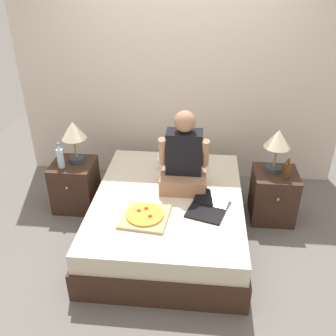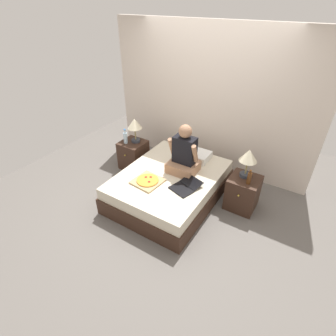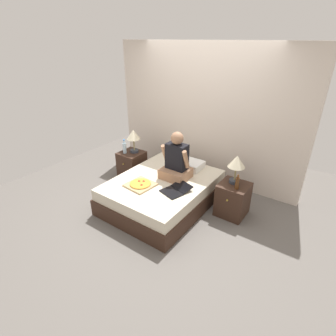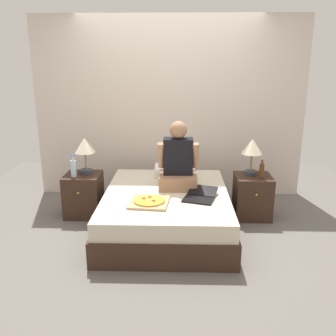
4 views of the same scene
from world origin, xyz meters
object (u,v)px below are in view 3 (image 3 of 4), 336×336
laptop (175,190)px  nightstand_right (233,199)px  pizza_box (140,184)px  bed (163,192)px  lamp_on_right_nightstand (237,163)px  lamp_on_left_nightstand (133,136)px  beer_bottle (237,183)px  nightstand_left (132,165)px  person_seated (176,161)px  water_bottle (125,148)px

laptop → nightstand_right: bearing=40.8°
pizza_box → nightstand_right: bearing=31.7°
laptop → bed: bearing=152.6°
lamp_on_right_nightstand → nightstand_right: bearing=-59.1°
lamp_on_left_nightstand → beer_bottle: (2.15, -0.15, -0.23)m
nightstand_left → laptop: size_ratio=1.10×
nightstand_left → person_seated: bearing=-9.9°
bed → nightstand_right: (1.06, 0.40, 0.04)m
nightstand_left → laptop: same height
water_bottle → pizza_box: water_bottle is taller
person_seated → laptop: 0.53m
nightstand_left → person_seated: 1.30m
laptop → lamp_on_right_nightstand: bearing=44.4°
nightstand_left → laptop: (1.43, -0.60, 0.21)m
bed → nightstand_right: size_ratio=3.44×
nightstand_left → person_seated: size_ratio=0.69×
lamp_on_right_nightstand → laptop: lamp_on_right_nightstand is taller
nightstand_right → laptop: same height
beer_bottle → bed: bearing=-164.9°
nightstand_left → beer_bottle: beer_bottle is taller
lamp_on_left_nightstand → person_seated: size_ratio=0.58×
nightstand_left → nightstand_right: size_ratio=1.00×
lamp_on_left_nightstand → beer_bottle: 2.17m
bed → person_seated: size_ratio=2.37×
bed → lamp_on_right_nightstand: bearing=23.8°
nightstand_right → pizza_box: bearing=-148.3°
nightstand_right → lamp_on_right_nightstand: lamp_on_right_nightstand is taller
lamp_on_left_nightstand → nightstand_right: 2.17m
beer_bottle → laptop: 0.92m
lamp_on_left_nightstand → water_bottle: size_ratio=1.63×
water_bottle → lamp_on_right_nightstand: (2.17, 0.14, 0.22)m
bed → nightstand_left: bearing=159.1°
nightstand_right → beer_bottle: 0.38m
nightstand_right → person_seated: 1.07m
bed → pizza_box: pizza_box is taller
beer_bottle → water_bottle: bearing=179.7°
nightstand_right → laptop: 0.94m
nightstand_left → water_bottle: water_bottle is taller
nightstand_right → lamp_on_right_nightstand: (-0.03, 0.05, 0.59)m
bed → lamp_on_left_nightstand: lamp_on_left_nightstand is taller
pizza_box → person_seated: bearing=61.5°
beer_bottle → lamp_on_right_nightstand: bearing=123.7°
water_bottle → lamp_on_right_nightstand: bearing=3.7°
pizza_box → water_bottle: bearing=145.4°
beer_bottle → laptop: size_ratio=0.47×
beer_bottle → person_seated: (-1.00, -0.11, 0.12)m
nightstand_left → pizza_box: bearing=-40.4°
beer_bottle → lamp_on_left_nightstand: bearing=176.0°
laptop → lamp_on_left_nightstand: bearing=155.1°
beer_bottle → person_seated: bearing=-173.8°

